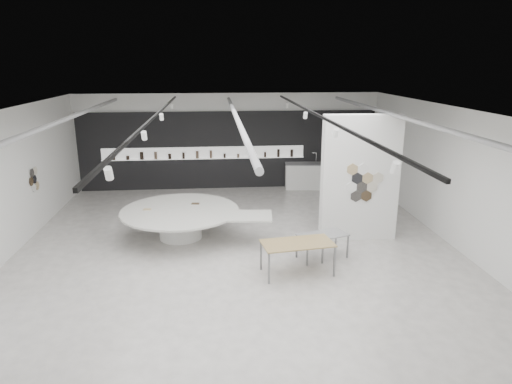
{
  "coord_description": "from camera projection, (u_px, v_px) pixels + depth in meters",
  "views": [
    {
      "loc": [
        -0.56,
        -11.15,
        4.97
      ],
      "look_at": [
        0.57,
        1.2,
        1.42
      ],
      "focal_mm": 32.0,
      "sensor_mm": 36.0,
      "label": 1
    }
  ],
  "objects": [
    {
      "name": "kitchen_counter",
      "position": [
        308.0,
        176.0,
        18.47
      ],
      "size": [
        1.9,
        0.9,
        1.45
      ],
      "rotation": [
        0.0,
        0.0,
        -0.1
      ],
      "color": "white",
      "rests_on": "ground"
    },
    {
      "name": "back_wall_display",
      "position": [
        227.0,
        150.0,
        18.3
      ],
      "size": [
        11.8,
        0.27,
        3.1
      ],
      "color": "black",
      "rests_on": "ground"
    },
    {
      "name": "sample_table_stone",
      "position": [
        323.0,
        236.0,
        11.85
      ],
      "size": [
        1.41,
        1.0,
        0.66
      ],
      "rotation": [
        0.0,
        0.0,
        0.31
      ],
      "color": "gray",
      "rests_on": "ground"
    },
    {
      "name": "sample_table_wood",
      "position": [
        298.0,
        245.0,
        10.94
      ],
      "size": [
        1.81,
        1.09,
        0.8
      ],
      "rotation": [
        0.0,
        0.0,
        0.14
      ],
      "color": "#9C8250",
      "rests_on": "ground"
    },
    {
      "name": "display_island",
      "position": [
        183.0,
        219.0,
        13.23
      ],
      "size": [
        4.5,
        3.72,
        0.87
      ],
      "rotation": [
        0.0,
        0.0,
        -0.1
      ],
      "color": "white",
      "rests_on": "ground"
    },
    {
      "name": "partition_column",
      "position": [
        360.0,
        179.0,
        12.85
      ],
      "size": [
        2.2,
        0.38,
        3.6
      ],
      "color": "white",
      "rests_on": "ground"
    },
    {
      "name": "room",
      "position": [
        234.0,
        181.0,
        11.51
      ],
      "size": [
        12.02,
        14.02,
        3.82
      ],
      "color": "beige",
      "rests_on": "ground"
    }
  ]
}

